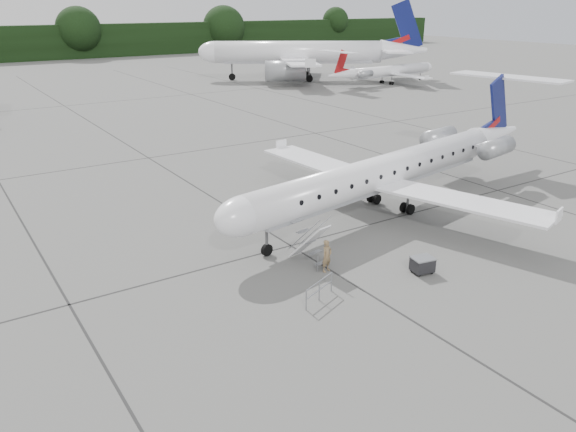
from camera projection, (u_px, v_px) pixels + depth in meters
ground at (451, 253)px, 31.25m from camera, size 320.00×320.00×0.00m
treeline at (23, 43)px, 131.42m from camera, size 260.00×4.00×8.00m
main_regional_jet at (384, 156)px, 36.09m from camera, size 33.30×26.53×7.68m
airstair at (309, 243)px, 29.67m from camera, size 1.24×2.41×2.41m
passenger at (327, 256)px, 28.91m from camera, size 0.71×0.55×1.73m
safety_railing at (319, 291)px, 26.18m from camera, size 2.08×0.88×1.00m
baggage_cart at (422, 265)px, 28.87m from camera, size 1.20×1.04×0.92m
bg_narrowbody at (298, 41)px, 98.20m from camera, size 45.98×42.55×13.43m
bg_regional_right at (391, 65)px, 94.98m from camera, size 24.32×18.34×6.07m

